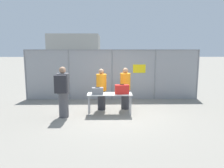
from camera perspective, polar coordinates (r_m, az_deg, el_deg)
name	(u,v)px	position (r m, az deg, el deg)	size (l,w,h in m)	color
ground_plane	(113,114)	(8.24, 0.36, -7.87)	(120.00, 120.00, 0.00)	gray
fence_section	(112,74)	(10.42, 0.09, 2.73)	(8.30, 0.07, 2.39)	gray
inspection_table	(110,96)	(8.03, -0.61, -3.07)	(1.64, 0.62, 0.79)	silver
suitcase_grey	(97,91)	(7.92, -3.81, -1.80)	(0.42, 0.25, 0.27)	slate
suitcase_red	(122,89)	(7.95, 2.61, -1.41)	(0.52, 0.27, 0.36)	red
traveler_hooded	(63,90)	(7.80, -12.75, -1.55)	(0.45, 0.69, 1.80)	#4C4C51
security_worker_near	(101,89)	(8.66, -2.78, -1.25)	(0.41, 0.41, 1.64)	#2D2D33
security_worker_far	(125,88)	(8.77, 3.48, -1.02)	(0.41, 0.41, 1.67)	#2D2D33
utility_trailer	(137,84)	(12.48, 6.42, -0.11)	(4.24, 1.91, 0.73)	#B2B2B7
distant_hangar	(76,48)	(48.96, -9.40, 9.34)	(10.21, 10.74, 5.37)	#999993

